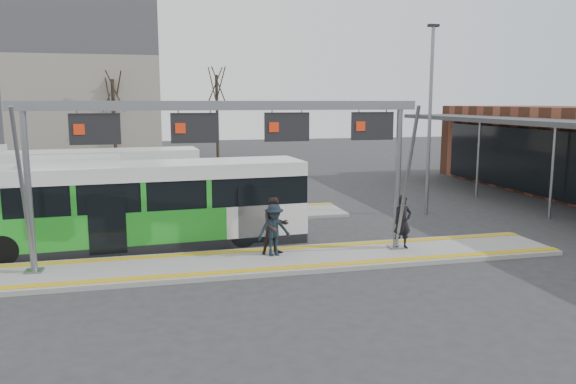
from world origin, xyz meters
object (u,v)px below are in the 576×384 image
gantry (231,134)px  passenger_a (402,222)px  passenger_c (274,230)px  hero_bus (135,205)px  passenger_b (275,226)px

gantry → passenger_a: 6.83m
gantry → passenger_c: bearing=4.7°
hero_bus → passenger_a: hero_bus is taller
passenger_a → passenger_c: size_ratio=1.07×
gantry → passenger_b: gantry is taller
gantry → passenger_c: size_ratio=7.29×
gantry → passenger_a: bearing=-0.4°
gantry → passenger_b: (1.50, 0.33, -3.17)m
passenger_c → gantry: bearing=176.3°
hero_bus → passenger_a: size_ratio=6.56×
gantry → hero_bus: size_ratio=1.04×
gantry → passenger_c: gantry is taller
passenger_b → hero_bus: bearing=142.2°
passenger_a → passenger_c: passenger_a is taller
passenger_a → passenger_b: size_ratio=0.97×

